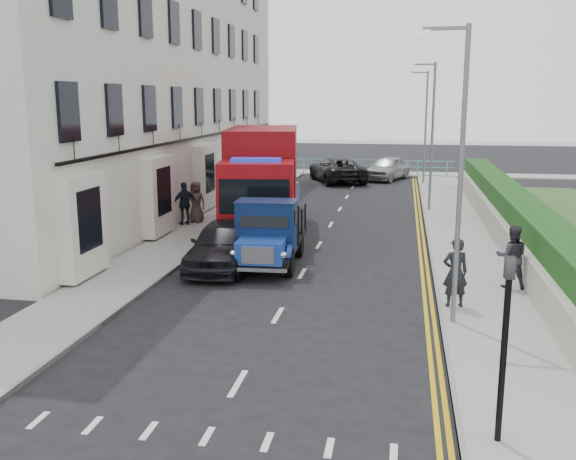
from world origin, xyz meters
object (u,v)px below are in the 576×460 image
object	(u,v)px
lamp_mid	(430,128)
red_lorry	(262,178)
pedestrian_east_near	(455,272)
lamp_near	(456,160)
bedford_lorry	(268,238)
lamp_far	(424,121)
parked_car_front	(224,244)

from	to	relation	value
lamp_mid	red_lorry	size ratio (longest dim) A/B	0.85
pedestrian_east_near	lamp_near	bearing A→B (deg)	67.45
red_lorry	pedestrian_east_near	bearing A→B (deg)	-60.75
lamp_near	bedford_lorry	bearing A→B (deg)	140.88
red_lorry	pedestrian_east_near	size ratio (longest dim) A/B	4.60
bedford_lorry	red_lorry	size ratio (longest dim) A/B	0.58
pedestrian_east_near	bedford_lorry	bearing A→B (deg)	-41.50
lamp_near	red_lorry	size ratio (longest dim) A/B	0.85
lamp_far	bedford_lorry	xyz separation A→B (m)	(-5.35, -21.65, -2.98)
lamp_far	red_lorry	size ratio (longest dim) A/B	0.85
lamp_near	pedestrian_east_near	xyz separation A→B (m)	(0.22, 1.18, -2.98)
lamp_mid	lamp_far	bearing A→B (deg)	90.00
lamp_mid	pedestrian_east_near	bearing A→B (deg)	-89.14
lamp_near	bedford_lorry	distance (m)	7.51
red_lorry	lamp_far	bearing A→B (deg)	57.91
lamp_near	pedestrian_east_near	size ratio (longest dim) A/B	3.89
lamp_mid	bedford_lorry	xyz separation A→B (m)	(-5.35, -11.65, -2.98)
red_lorry	bedford_lorry	bearing A→B (deg)	-84.78
lamp_mid	parked_car_front	xyz separation A→B (m)	(-6.78, -11.76, -3.22)
bedford_lorry	pedestrian_east_near	bearing A→B (deg)	-32.21
bedford_lorry	red_lorry	bearing A→B (deg)	101.56
lamp_mid	red_lorry	world-z (taller)	lamp_mid
lamp_far	pedestrian_east_near	size ratio (longest dim) A/B	3.89
bedford_lorry	red_lorry	xyz separation A→B (m)	(-1.45, 5.77, 1.20)
parked_car_front	pedestrian_east_near	bearing A→B (deg)	-25.46
lamp_mid	lamp_far	xyz separation A→B (m)	(0.00, 10.00, 0.00)
red_lorry	parked_car_front	xyz separation A→B (m)	(0.02, -5.88, -1.45)
lamp_near	lamp_far	world-z (taller)	same
lamp_mid	pedestrian_east_near	world-z (taller)	lamp_mid
lamp_mid	bedford_lorry	size ratio (longest dim) A/B	1.47
lamp_near	parked_car_front	distance (m)	8.62
red_lorry	parked_car_front	bearing A→B (deg)	-98.66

